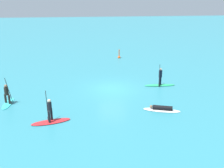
# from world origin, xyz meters

# --- Properties ---
(ground_plane) EXTENTS (120.00, 120.00, 0.00)m
(ground_plane) POSITION_xyz_m (0.00, 0.00, 0.00)
(ground_plane) COLOR teal
(ground_plane) RESTS_ON ground
(surfer_on_white_board) EXTENTS (3.01, 1.54, 0.43)m
(surfer_on_white_board) POSITION_xyz_m (3.50, -5.14, 0.16)
(surfer_on_white_board) COLOR white
(surfer_on_white_board) RESTS_ON ground_plane
(surfer_on_red_board) EXTENTS (2.93, 1.47, 2.33)m
(surfer_on_red_board) POSITION_xyz_m (-5.05, -6.35, 0.38)
(surfer_on_red_board) COLOR red
(surfer_on_red_board) RESTS_ON ground_plane
(surfer_on_teal_board) EXTENTS (0.91, 2.50, 2.37)m
(surfer_on_teal_board) POSITION_xyz_m (-9.01, -2.69, 0.53)
(surfer_on_teal_board) COLOR #33C6CC
(surfer_on_teal_board) RESTS_ON ground_plane
(surfer_on_green_board) EXTENTS (3.02, 0.71, 2.23)m
(surfer_on_green_board) POSITION_xyz_m (4.78, 0.45, 0.46)
(surfer_on_green_board) COLOR #23B266
(surfer_on_green_board) RESTS_ON ground_plane
(marker_buoy) EXTENTS (0.39, 0.39, 1.27)m
(marker_buoy) POSITION_xyz_m (2.00, 11.47, 0.21)
(marker_buoy) COLOR #E55119
(marker_buoy) RESTS_ON ground_plane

